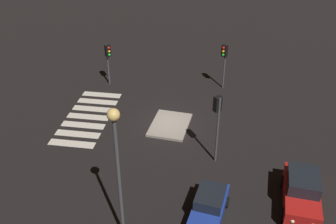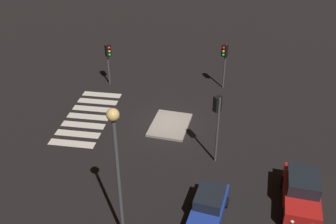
{
  "view_description": "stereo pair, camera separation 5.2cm",
  "coord_description": "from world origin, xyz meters",
  "px_view_note": "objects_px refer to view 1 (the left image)",
  "views": [
    {
      "loc": [
        23.41,
        3.58,
        15.61
      ],
      "look_at": [
        0.0,
        0.0,
        1.0
      ],
      "focal_mm": 41.34,
      "sensor_mm": 36.0,
      "label": 1
    },
    {
      "loc": [
        23.41,
        3.63,
        15.61
      ],
      "look_at": [
        0.0,
        0.0,
        1.0
      ],
      "focal_mm": 41.34,
      "sensor_mm": 36.0,
      "label": 2
    }
  ],
  "objects_px": {
    "car_blue": "(209,206)",
    "car_red": "(302,191)",
    "traffic_light_west": "(224,56)",
    "traffic_island": "(170,125)",
    "traffic_light_south": "(108,55)",
    "traffic_light_north": "(217,113)",
    "street_lamp": "(117,155)"
  },
  "relations": [
    {
      "from": "car_blue",
      "to": "traffic_light_north",
      "type": "xyz_separation_m",
      "value": [
        -4.95,
        0.03,
        2.7
      ]
    },
    {
      "from": "car_blue",
      "to": "traffic_light_west",
      "type": "distance_m",
      "value": 14.95
    },
    {
      "from": "traffic_light_north",
      "to": "street_lamp",
      "type": "distance_m",
      "value": 8.19
    },
    {
      "from": "car_blue",
      "to": "car_red",
      "type": "bearing_deg",
      "value": 118.74
    },
    {
      "from": "car_red",
      "to": "traffic_light_north",
      "type": "relative_size",
      "value": 0.96
    },
    {
      "from": "car_blue",
      "to": "traffic_light_north",
      "type": "height_order",
      "value": "traffic_light_north"
    },
    {
      "from": "traffic_light_west",
      "to": "street_lamp",
      "type": "height_order",
      "value": "street_lamp"
    },
    {
      "from": "car_red",
      "to": "street_lamp",
      "type": "bearing_deg",
      "value": -62.59
    },
    {
      "from": "car_red",
      "to": "traffic_light_west",
      "type": "height_order",
      "value": "traffic_light_west"
    },
    {
      "from": "traffic_island",
      "to": "traffic_light_south",
      "type": "bearing_deg",
      "value": -132.98
    },
    {
      "from": "car_blue",
      "to": "traffic_light_west",
      "type": "height_order",
      "value": "traffic_light_west"
    },
    {
      "from": "traffic_island",
      "to": "traffic_light_west",
      "type": "relative_size",
      "value": 0.96
    },
    {
      "from": "traffic_light_south",
      "to": "street_lamp",
      "type": "xyz_separation_m",
      "value": [
        15.9,
        5.23,
        2.38
      ]
    },
    {
      "from": "traffic_light_north",
      "to": "traffic_light_west",
      "type": "bearing_deg",
      "value": -44.81
    },
    {
      "from": "traffic_light_south",
      "to": "traffic_light_west",
      "type": "bearing_deg",
      "value": 47.05
    },
    {
      "from": "car_red",
      "to": "traffic_light_north",
      "type": "xyz_separation_m",
      "value": [
        -3.2,
        -4.88,
        2.57
      ]
    },
    {
      "from": "traffic_light_south",
      "to": "traffic_island",
      "type": "bearing_deg",
      "value": -0.57
    },
    {
      "from": "traffic_light_west",
      "to": "traffic_light_north",
      "type": "xyz_separation_m",
      "value": [
        9.83,
        -0.18,
        0.51
      ]
    },
    {
      "from": "traffic_island",
      "to": "traffic_light_north",
      "type": "bearing_deg",
      "value": 44.49
    },
    {
      "from": "traffic_island",
      "to": "car_red",
      "type": "relative_size",
      "value": 0.85
    },
    {
      "from": "traffic_island",
      "to": "street_lamp",
      "type": "height_order",
      "value": "street_lamp"
    },
    {
      "from": "car_red",
      "to": "street_lamp",
      "type": "relative_size",
      "value": 0.59
    },
    {
      "from": "traffic_light_west",
      "to": "car_red",
      "type": "bearing_deg",
      "value": 50.96
    },
    {
      "from": "car_blue",
      "to": "car_red",
      "type": "xyz_separation_m",
      "value": [
        -1.76,
        4.91,
        0.13
      ]
    },
    {
      "from": "traffic_light_west",
      "to": "street_lamp",
      "type": "distance_m",
      "value": 17.37
    },
    {
      "from": "traffic_light_north",
      "to": "street_lamp",
      "type": "bearing_deg",
      "value": 104.85
    },
    {
      "from": "car_blue",
      "to": "traffic_light_south",
      "type": "bearing_deg",
      "value": -137.13
    },
    {
      "from": "car_blue",
      "to": "traffic_light_west",
      "type": "xyz_separation_m",
      "value": [
        -14.78,
        0.21,
        2.19
      ]
    },
    {
      "from": "car_red",
      "to": "car_blue",
      "type": "bearing_deg",
      "value": -64.86
    },
    {
      "from": "traffic_island",
      "to": "traffic_light_north",
      "type": "height_order",
      "value": "traffic_light_north"
    },
    {
      "from": "car_red",
      "to": "street_lamp",
      "type": "xyz_separation_m",
      "value": [
        3.65,
        -9.06,
        4.22
      ]
    },
    {
      "from": "traffic_island",
      "to": "traffic_light_south",
      "type": "relative_size",
      "value": 1.03
    }
  ]
}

